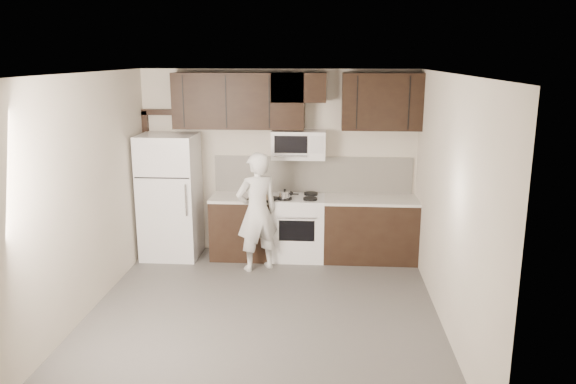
# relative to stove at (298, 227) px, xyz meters

# --- Properties ---
(floor) EXTENTS (4.50, 4.50, 0.00)m
(floor) POSITION_rel_stove_xyz_m (-0.30, -1.94, -0.46)
(floor) COLOR #595653
(floor) RESTS_ON ground
(back_wall) EXTENTS (4.00, 0.00, 4.00)m
(back_wall) POSITION_rel_stove_xyz_m (-0.30, 0.31, 0.89)
(back_wall) COLOR #C0B5A3
(back_wall) RESTS_ON ground
(ceiling) EXTENTS (4.50, 4.50, 0.00)m
(ceiling) POSITION_rel_stove_xyz_m (-0.30, -1.94, 2.24)
(ceiling) COLOR white
(ceiling) RESTS_ON back_wall
(counter_run) EXTENTS (2.95, 0.64, 0.91)m
(counter_run) POSITION_rel_stove_xyz_m (0.30, 0.00, -0.00)
(counter_run) COLOR black
(counter_run) RESTS_ON floor
(stove) EXTENTS (0.76, 0.66, 0.94)m
(stove) POSITION_rel_stove_xyz_m (0.00, 0.00, 0.00)
(stove) COLOR white
(stove) RESTS_ON floor
(backsplash) EXTENTS (2.90, 0.02, 0.54)m
(backsplash) POSITION_rel_stove_xyz_m (0.20, 0.30, 0.72)
(backsplash) COLOR white
(backsplash) RESTS_ON counter_run
(upper_cabinets) EXTENTS (3.48, 0.35, 0.78)m
(upper_cabinets) POSITION_rel_stove_xyz_m (-0.09, 0.14, 1.82)
(upper_cabinets) COLOR black
(upper_cabinets) RESTS_ON back_wall
(microwave) EXTENTS (0.76, 0.42, 0.40)m
(microwave) POSITION_rel_stove_xyz_m (-0.00, 0.12, 1.19)
(microwave) COLOR white
(microwave) RESTS_ON upper_cabinets
(refrigerator) EXTENTS (0.80, 0.76, 1.80)m
(refrigerator) POSITION_rel_stove_xyz_m (-1.85, -0.05, 0.44)
(refrigerator) COLOR white
(refrigerator) RESTS_ON floor
(door_trim) EXTENTS (0.50, 0.08, 2.12)m
(door_trim) POSITION_rel_stove_xyz_m (-2.22, 0.27, 0.79)
(door_trim) COLOR black
(door_trim) RESTS_ON floor
(saucepan) EXTENTS (0.27, 0.16, 0.15)m
(saucepan) POSITION_rel_stove_xyz_m (-0.18, -0.15, 0.51)
(saucepan) COLOR silver
(saucepan) RESTS_ON stove
(baking_tray) EXTENTS (0.46, 0.40, 0.02)m
(baking_tray) POSITION_rel_stove_xyz_m (-0.48, -0.16, 0.46)
(baking_tray) COLOR black
(baking_tray) RESTS_ON counter_run
(pizza) EXTENTS (0.33, 0.33, 0.02)m
(pizza) POSITION_rel_stove_xyz_m (-0.48, -0.16, 0.48)
(pizza) COLOR beige
(pizza) RESTS_ON baking_tray
(person) EXTENTS (0.71, 0.64, 1.64)m
(person) POSITION_rel_stove_xyz_m (-0.53, -0.50, 0.36)
(person) COLOR white
(person) RESTS_ON floor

